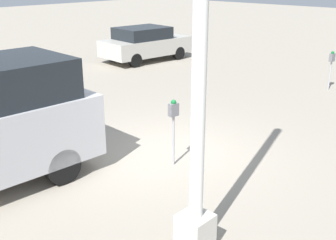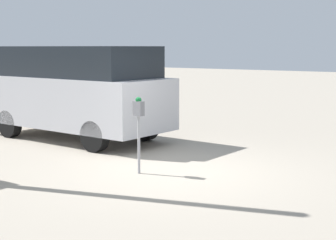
{
  "view_description": "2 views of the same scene",
  "coord_description": "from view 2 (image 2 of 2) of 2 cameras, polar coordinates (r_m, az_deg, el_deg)",
  "views": [
    {
      "loc": [
        6.23,
        5.78,
        3.78
      ],
      "look_at": [
        1.04,
        0.91,
        1.24
      ],
      "focal_mm": 45.0,
      "sensor_mm": 36.0,
      "label": 1
    },
    {
      "loc": [
        -5.24,
        7.65,
        2.28
      ],
      "look_at": [
        0.08,
        0.02,
        0.96
      ],
      "focal_mm": 55.0,
      "sensor_mm": 36.0,
      "label": 2
    }
  ],
  "objects": [
    {
      "name": "ground_plane",
      "position": [
        9.54,
        0.45,
        -5.72
      ],
      "size": [
        80.0,
        80.0,
        0.0
      ],
      "primitive_type": "plane",
      "color": "gray"
    },
    {
      "name": "parking_meter_near",
      "position": [
        9.22,
        -3.28,
        0.3
      ],
      "size": [
        0.21,
        0.13,
        1.4
      ],
      "rotation": [
        0.0,
        0.0,
        -0.13
      ],
      "color": "#9E9EA3",
      "rests_on": "ground"
    },
    {
      "name": "parked_van",
      "position": [
        12.91,
        -10.1,
        3.31
      ],
      "size": [
        4.99,
        2.18,
        2.3
      ],
      "rotation": [
        0.0,
        0.0,
        -0.04
      ],
      "color": "#B2B2B7",
      "rests_on": "ground"
    }
  ]
}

